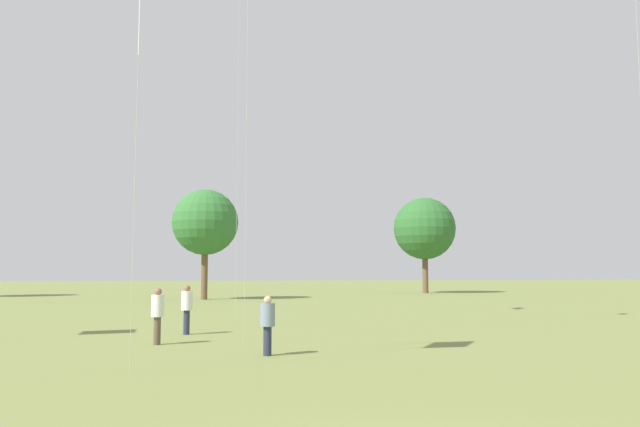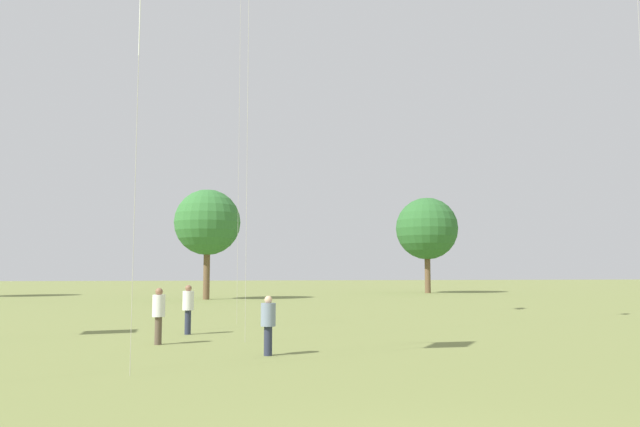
% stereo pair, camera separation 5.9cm
% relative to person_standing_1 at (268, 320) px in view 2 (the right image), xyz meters
% --- Properties ---
extents(person_standing_1, '(0.49, 0.49, 1.56)m').
position_rel_person_standing_1_xyz_m(person_standing_1, '(0.00, 0.00, 0.00)').
color(person_standing_1, '#282D42').
rests_on(person_standing_1, ground).
extents(person_standing_2, '(0.56, 0.56, 1.73)m').
position_rel_person_standing_1_xyz_m(person_standing_2, '(-2.24, 6.03, 0.11)').
color(person_standing_2, '#282D42').
rests_on(person_standing_2, ground).
extents(person_standing_4, '(0.54, 0.54, 1.71)m').
position_rel_person_standing_1_xyz_m(person_standing_4, '(-3.03, 3.07, 0.09)').
color(person_standing_4, brown).
rests_on(person_standing_4, ground).
extents(distant_tree_0, '(6.41, 6.41, 9.87)m').
position_rel_person_standing_1_xyz_m(distant_tree_0, '(20.84, 44.93, 5.72)').
color(distant_tree_0, brown).
rests_on(distant_tree_0, ground).
extents(distant_tree_1, '(5.27, 5.27, 8.78)m').
position_rel_person_standing_1_xyz_m(distant_tree_1, '(-1.62, 34.00, 5.20)').
color(distant_tree_1, brown).
rests_on(distant_tree_1, ground).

